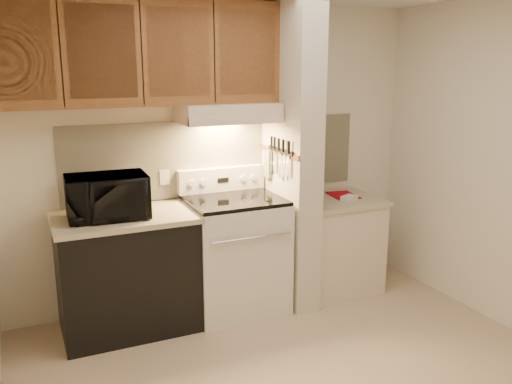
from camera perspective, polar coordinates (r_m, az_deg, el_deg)
floor at (r=3.77m, az=4.83°, el=-18.88°), size 3.60×3.60×0.00m
wall_back at (r=4.61m, az=-3.97°, el=3.93°), size 3.60×2.50×0.02m
backsplash at (r=4.60m, az=-3.91°, el=3.72°), size 2.60×0.02×0.63m
range_body at (r=4.50m, az=-2.25°, el=-6.71°), size 0.76×0.65×0.92m
oven_window at (r=4.21m, az=-0.62°, el=-7.56°), size 0.50×0.01×0.30m
oven_handle at (r=4.11m, az=-0.41°, el=-4.87°), size 0.65×0.02×0.02m
cooktop at (r=4.36m, az=-2.31°, el=-0.84°), size 0.74×0.64×0.03m
range_backguard at (r=4.59m, az=-3.66°, el=1.35°), size 0.76×0.08×0.20m
range_display at (r=4.55m, az=-3.48°, el=1.25°), size 0.10×0.01×0.04m
range_knob_left_outer at (r=4.46m, az=-6.82°, el=0.92°), size 0.05×0.02×0.05m
range_knob_left_inner at (r=4.49m, az=-5.61°, el=1.04°), size 0.05×0.02×0.05m
range_knob_right_inner at (r=4.62m, az=-1.38°, el=1.44°), size 0.05×0.02×0.05m
range_knob_right_outer at (r=4.66m, az=-0.24°, el=1.55°), size 0.05×0.02×0.05m
dishwasher_front at (r=4.29m, az=-13.37°, el=-8.48°), size 1.00×0.63×0.87m
left_countertop at (r=4.15m, az=-13.71°, el=-2.64°), size 1.04×0.67×0.04m
spoon_rest at (r=4.31m, az=-16.42°, el=-1.83°), size 0.22×0.15×0.01m
teal_jar at (r=4.32m, az=-13.59°, el=-1.03°), size 0.11×0.11×0.10m
outlet at (r=4.47m, az=-9.59°, el=1.51°), size 0.08×0.01×0.12m
microwave at (r=4.06m, az=-15.42°, el=-0.47°), size 0.58×0.41×0.32m
partition_pillar at (r=4.50m, az=3.71°, el=3.70°), size 0.22×0.70×2.50m
pillar_trim at (r=4.44m, az=2.39°, el=4.23°), size 0.01×0.70×0.04m
knife_strip at (r=4.39m, az=2.62°, el=4.39°), size 0.02×0.42×0.04m
knife_blade_a at (r=4.27m, az=3.38°, el=2.76°), size 0.01×0.03×0.16m
knife_handle_a at (r=4.24m, az=3.48°, el=4.72°), size 0.02×0.02×0.10m
knife_blade_b at (r=4.33m, az=3.00°, el=2.77°), size 0.01×0.04×0.18m
knife_handle_b at (r=4.32m, az=2.90°, el=4.90°), size 0.02×0.02×0.10m
knife_blade_c at (r=4.39m, az=2.55°, el=2.80°), size 0.01×0.04×0.20m
knife_handle_c at (r=4.39m, az=2.42°, el=5.04°), size 0.02×0.02×0.10m
knife_blade_d at (r=4.48m, az=1.94°, el=3.29°), size 0.01×0.04×0.16m
knife_handle_d at (r=4.46m, az=1.98°, el=5.18°), size 0.02×0.02×0.10m
knife_blade_e at (r=4.55m, az=1.55°, el=3.31°), size 0.01×0.04×0.18m
knife_handle_e at (r=4.51m, az=1.65°, el=5.28°), size 0.02×0.02×0.10m
oven_mitt at (r=4.61m, az=1.25°, el=2.97°), size 0.03×0.10×0.23m
right_cab_base at (r=4.94m, az=8.30°, el=-5.66°), size 0.70×0.60×0.81m
right_countertop at (r=4.82m, az=8.47°, el=-0.88°), size 0.74×0.64×0.04m
red_folder at (r=4.91m, az=9.14°, el=-0.34°), size 0.26×0.32×0.01m
white_box at (r=4.76m, az=9.79°, el=-0.61°), size 0.17×0.15×0.04m
range_hood at (r=4.36m, az=-3.02°, el=8.36°), size 0.78×0.44×0.15m
hood_lip at (r=4.17m, az=-1.95°, el=7.51°), size 0.78×0.04×0.06m
upper_cabinets at (r=4.18m, az=-12.45°, el=14.16°), size 2.18×0.33×0.77m
cab_door_a at (r=3.93m, az=-23.98°, el=13.40°), size 0.46×0.01×0.63m
cab_gap_a at (r=3.94m, az=-19.92°, el=13.74°), size 0.01×0.01×0.73m
cab_door_b at (r=3.98m, az=-15.90°, el=14.02°), size 0.46×0.01×0.63m
cab_gap_b at (r=4.03m, az=-11.95°, el=14.22°), size 0.01×0.01×0.73m
cab_door_c at (r=4.10m, az=-8.12°, el=14.35°), size 0.46×0.01×0.63m
cab_gap_c at (r=4.18m, az=-4.41°, el=14.43°), size 0.01×0.01×0.73m
cab_door_d at (r=4.28m, az=-0.88°, el=14.44°), size 0.46×0.01×0.63m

